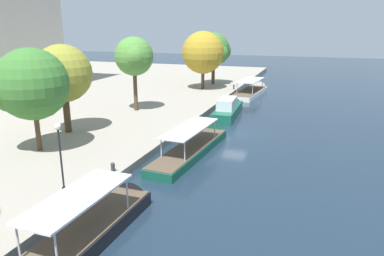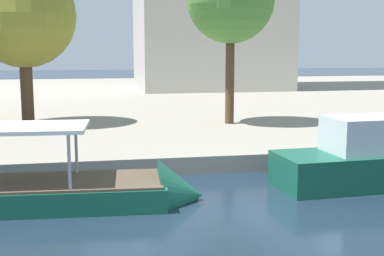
{
  "view_description": "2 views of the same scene",
  "coord_description": "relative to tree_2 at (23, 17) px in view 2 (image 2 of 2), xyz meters",
  "views": [
    {
      "loc": [
        -36.44,
        -8.0,
        10.98
      ],
      "look_at": [
        -4.67,
        3.23,
        1.49
      ],
      "focal_mm": 33.59,
      "sensor_mm": 36.0,
      "label": 1
    },
    {
      "loc": [
        -3.9,
        -14.06,
        4.84
      ],
      "look_at": [
        -0.34,
        4.52,
        1.93
      ],
      "focal_mm": 48.26,
      "sensor_mm": 36.0,
      "label": 2
    }
  ],
  "objects": [
    {
      "name": "dock_promenade",
      "position": [
        7.5,
        17.25,
        -6.21
      ],
      "size": [
        120.0,
        55.0,
        0.69
      ],
      "primitive_type": "cube",
      "color": "gray",
      "rests_on": "ground_plane"
    },
    {
      "name": "ground_plane",
      "position": [
        7.5,
        -15.38,
        -6.55
      ],
      "size": [
        220.0,
        220.0,
        0.0
      ],
      "primitive_type": "plane",
      "color": "#192838"
    },
    {
      "name": "tree_2",
      "position": [
        0.0,
        0.0,
        0.0
      ],
      "size": [
        5.65,
        5.65,
        8.76
      ],
      "color": "#4C3823",
      "rests_on": "dock_promenade"
    }
  ]
}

